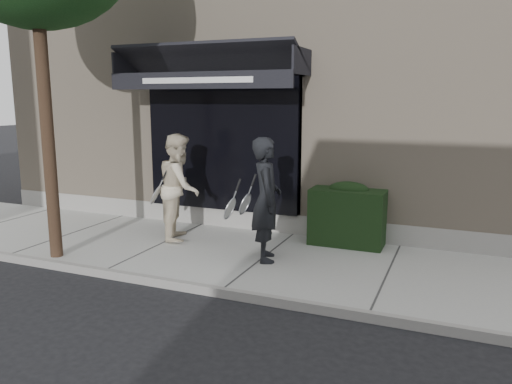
% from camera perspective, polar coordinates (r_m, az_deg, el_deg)
% --- Properties ---
extents(ground, '(80.00, 80.00, 0.00)m').
position_cam_1_polar(ground, '(8.37, 0.97, -8.16)').
color(ground, black).
rests_on(ground, ground).
extents(sidewalk, '(20.00, 3.00, 0.12)m').
position_cam_1_polar(sidewalk, '(8.35, 0.97, -7.77)').
color(sidewalk, '#9F9F9A').
rests_on(sidewalk, ground).
extents(curb, '(20.00, 0.10, 0.14)m').
position_cam_1_polar(curb, '(7.01, -3.80, -11.37)').
color(curb, gray).
rests_on(curb, ground).
extents(building_facade, '(14.30, 8.04, 5.64)m').
position_cam_1_polar(building_facade, '(12.66, 9.43, 10.70)').
color(building_facade, tan).
rests_on(building_facade, ground).
extents(hedge, '(1.30, 0.70, 1.14)m').
position_cam_1_polar(hedge, '(9.04, 10.45, -2.57)').
color(hedge, black).
rests_on(hedge, sidewalk).
extents(pedestrian_front, '(0.94, 0.94, 1.99)m').
position_cam_1_polar(pedestrian_front, '(7.92, 1.17, -0.88)').
color(pedestrian_front, black).
rests_on(pedestrian_front, sidewalk).
extents(pedestrian_back, '(1.05, 1.16, 1.95)m').
position_cam_1_polar(pedestrian_back, '(9.28, -8.71, 0.59)').
color(pedestrian_back, beige).
rests_on(pedestrian_back, sidewalk).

